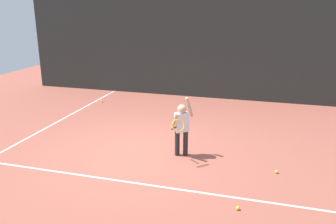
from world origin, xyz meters
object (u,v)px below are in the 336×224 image
Objects in this scene: tennis_player at (181,125)px; tennis_ball_1 at (238,208)px; tennis_ball_3 at (276,172)px; tennis_ball_0 at (102,102)px.

tennis_ball_1 is (1.46, -1.90, -0.69)m from tennis_player.
tennis_ball_3 is (0.64, 1.58, 0.00)m from tennis_ball_1.
tennis_player is 20.46× the size of tennis_ball_1.
tennis_player is 2.24m from tennis_ball_3.
tennis_ball_1 and tennis_ball_3 have the same top height.
tennis_ball_0 and tennis_ball_1 have the same top height.
tennis_ball_0 and tennis_ball_3 have the same top height.
tennis_player is 5.30m from tennis_ball_0.
tennis_ball_0 is at bearing 133.61° from tennis_ball_1.
tennis_ball_3 is at bearing -33.78° from tennis_ball_0.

